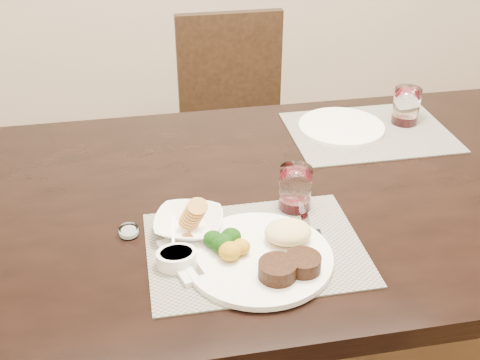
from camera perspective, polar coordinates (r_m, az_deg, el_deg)
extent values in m
cube|color=black|center=(1.52, 5.76, -1.63)|extent=(2.00, 1.00, 0.05)
cube|color=black|center=(2.38, -0.15, 3.43)|extent=(0.42, 0.42, 0.04)
cube|color=black|center=(2.33, -3.69, -3.93)|extent=(0.04, 0.04, 0.41)
cube|color=black|center=(2.38, 4.92, -2.99)|extent=(0.04, 0.04, 0.41)
cube|color=black|center=(2.63, -4.73, 0.56)|extent=(0.04, 0.04, 0.41)
cube|color=black|center=(2.68, 2.94, 1.30)|extent=(0.04, 0.04, 0.41)
cube|color=black|center=(2.45, -0.99, 10.56)|extent=(0.42, 0.04, 0.45)
cube|color=slate|center=(1.30, 1.44, -6.51)|extent=(0.46, 0.34, 0.00)
cube|color=slate|center=(1.80, 12.14, 4.47)|extent=(0.46, 0.34, 0.00)
cylinder|color=white|center=(1.26, 1.78, -7.34)|extent=(0.31, 0.31, 0.01)
cylinder|color=black|center=(1.20, 3.58, -8.47)|extent=(0.08, 0.08, 0.03)
cylinder|color=black|center=(1.22, 6.00, -7.84)|extent=(0.07, 0.07, 0.03)
ellipsoid|color=#E3D088|center=(1.29, 4.57, -4.93)|extent=(0.10, 0.09, 0.04)
ellipsoid|color=#0E3B0B|center=(1.26, -1.69, -6.01)|extent=(0.05, 0.05, 0.04)
ellipsoid|color=#BB9018|center=(1.24, -0.97, -6.76)|extent=(0.05, 0.05, 0.04)
cube|color=white|center=(1.27, -4.78, -7.31)|extent=(0.13, 0.18, 0.01)
cube|color=silver|center=(1.25, -4.70, -7.55)|extent=(0.05, 0.11, 0.00)
cube|color=silver|center=(1.31, -4.84, -5.53)|extent=(0.03, 0.05, 0.00)
cube|color=silver|center=(1.39, 6.15, -3.48)|extent=(0.04, 0.14, 0.00)
cube|color=black|center=(1.31, 7.52, -6.10)|extent=(0.03, 0.10, 0.01)
imported|color=white|center=(1.34, -4.86, -4.19)|extent=(0.19, 0.19, 0.04)
cylinder|color=#C2843D|center=(1.32, -4.91, -3.30)|extent=(0.05, 0.05, 0.05)
cylinder|color=white|center=(1.25, -6.02, -7.41)|extent=(0.08, 0.08, 0.03)
cylinder|color=#0B3311|center=(1.24, -6.05, -7.03)|extent=(0.07, 0.07, 0.01)
cube|color=silver|center=(1.27, -6.34, -4.80)|extent=(0.01, 0.06, 0.04)
cylinder|color=white|center=(1.40, 5.27, -0.76)|extent=(0.08, 0.08, 0.10)
cylinder|color=#350409|center=(1.42, 5.19, -2.11)|extent=(0.06, 0.06, 0.03)
cylinder|color=white|center=(1.80, 9.58, 5.01)|extent=(0.25, 0.25, 0.01)
cylinder|color=white|center=(1.86, 15.49, 6.79)|extent=(0.08, 0.08, 0.11)
cylinder|color=#350409|center=(1.88, 15.31, 5.67)|extent=(0.07, 0.07, 0.03)
cylinder|color=white|center=(1.36, -10.51, -4.81)|extent=(0.04, 0.04, 0.02)
cylinder|color=white|center=(1.36, -10.49, -4.96)|extent=(0.03, 0.03, 0.01)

